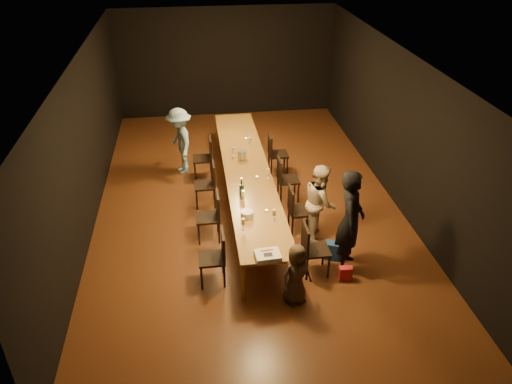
{
  "coord_description": "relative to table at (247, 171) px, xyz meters",
  "views": [
    {
      "loc": [
        -0.99,
        -8.75,
        5.36
      ],
      "look_at": [
        0.0,
        -1.34,
        1.0
      ],
      "focal_mm": 35.0,
      "sensor_mm": 36.0,
      "label": 1
    }
  ],
  "objects": [
    {
      "name": "chair_left_3",
      "position": [
        -0.85,
        1.2,
        -0.24
      ],
      "size": [
        0.42,
        0.42,
        0.93
      ],
      "primitive_type": null,
      "rotation": [
        0.0,
        0.0,
        1.57
      ],
      "color": "black",
      "rests_on": "ground"
    },
    {
      "name": "chair_right_0",
      "position": [
        0.85,
        -2.4,
        -0.24
      ],
      "size": [
        0.42,
        0.42,
        0.93
      ],
      "primitive_type": null,
      "rotation": [
        0.0,
        0.0,
        -1.57
      ],
      "color": "black",
      "rests_on": "ground"
    },
    {
      "name": "man_blue",
      "position": [
        -1.32,
        1.53,
        0.05
      ],
      "size": [
        0.78,
        1.08,
        1.51
      ],
      "primitive_type": "imported",
      "rotation": [
        0.0,
        0.0,
        -1.32
      ],
      "color": "#8DBBDA",
      "rests_on": "ground"
    },
    {
      "name": "chair_right_1",
      "position": [
        0.85,
        -1.2,
        -0.24
      ],
      "size": [
        0.42,
        0.42,
        0.93
      ],
      "primitive_type": null,
      "rotation": [
        0.0,
        0.0,
        -1.57
      ],
      "color": "black",
      "rests_on": "ground"
    },
    {
      "name": "wineglass_0",
      "position": [
        -0.3,
        -2.08,
        0.15
      ],
      "size": [
        0.06,
        0.06,
        0.21
      ],
      "primitive_type": null,
      "color": "beige",
      "rests_on": "table"
    },
    {
      "name": "champagne_bottle",
      "position": [
        -0.21,
        -1.02,
        0.23
      ],
      "size": [
        0.09,
        0.09,
        0.37
      ],
      "primitive_type": null,
      "rotation": [
        0.0,
        0.0,
        0.06
      ],
      "color": "black",
      "rests_on": "table"
    },
    {
      "name": "plate_stack",
      "position": [
        -0.2,
        -1.74,
        0.11
      ],
      "size": [
        0.26,
        0.26,
        0.12
      ],
      "primitive_type": "cylinder",
      "rotation": [
        0.0,
        0.0,
        0.25
      ],
      "color": "silver",
      "rests_on": "table"
    },
    {
      "name": "wineglass_3",
      "position": [
        0.36,
        -0.43,
        0.15
      ],
      "size": [
        0.06,
        0.06,
        0.21
      ],
      "primitive_type": null,
      "color": "beige",
      "rests_on": "table"
    },
    {
      "name": "wineglass_5",
      "position": [
        0.19,
        1.07,
        0.15
      ],
      "size": [
        0.06,
        0.06,
        0.21
      ],
      "primitive_type": null,
      "color": "silver",
      "rests_on": "table"
    },
    {
      "name": "table",
      "position": [
        0.0,
        0.0,
        0.0
      ],
      "size": [
        0.9,
        6.0,
        0.75
      ],
      "color": "brown",
      "rests_on": "ground"
    },
    {
      "name": "ice_bucket",
      "position": [
        -0.05,
        0.45,
        0.15
      ],
      "size": [
        0.2,
        0.2,
        0.2
      ],
      "primitive_type": "cylinder",
      "rotation": [
        0.0,
        0.0,
        0.14
      ],
      "color": "#ABACB0",
      "rests_on": "table"
    },
    {
      "name": "chair_left_0",
      "position": [
        -0.85,
        -2.4,
        -0.24
      ],
      "size": [
        0.42,
        0.42,
        0.93
      ],
      "primitive_type": null,
      "rotation": [
        0.0,
        0.0,
        1.57
      ],
      "color": "black",
      "rests_on": "ground"
    },
    {
      "name": "wineglass_4",
      "position": [
        -0.21,
        0.61,
        0.15
      ],
      "size": [
        0.06,
        0.06,
        0.21
      ],
      "primitive_type": null,
      "color": "silver",
      "rests_on": "table"
    },
    {
      "name": "woman_tan",
      "position": [
        1.15,
        -1.38,
        0.02
      ],
      "size": [
        0.62,
        0.76,
        1.45
      ],
      "primitive_type": "imported",
      "rotation": [
        0.0,
        0.0,
        1.47
      ],
      "color": "beige",
      "rests_on": "ground"
    },
    {
      "name": "wineglass_2",
      "position": [
        -0.22,
        -1.19,
        0.15
      ],
      "size": [
        0.06,
        0.06,
        0.21
      ],
      "primitive_type": null,
      "color": "silver",
      "rests_on": "table"
    },
    {
      "name": "birthday_cake",
      "position": [
        -0.03,
        -2.88,
        0.09
      ],
      "size": [
        0.39,
        0.32,
        0.09
      ],
      "rotation": [
        0.0,
        0.0,
        0.07
      ],
      "color": "white",
      "rests_on": "table"
    },
    {
      "name": "wineglass_1",
      "position": [
        0.23,
        -1.89,
        0.15
      ],
      "size": [
        0.06,
        0.06,
        0.21
      ],
      "primitive_type": null,
      "color": "beige",
      "rests_on": "table"
    },
    {
      "name": "woman_birthday",
      "position": [
        1.42,
        -2.28,
        0.2
      ],
      "size": [
        0.62,
        0.76,
        1.8
      ],
      "primitive_type": "imported",
      "rotation": [
        0.0,
        0.0,
        1.25
      ],
      "color": "black",
      "rests_on": "ground"
    },
    {
      "name": "room_shell",
      "position": [
        0.0,
        0.0,
        1.38
      ],
      "size": [
        6.04,
        10.04,
        3.02
      ],
      "color": "black",
      "rests_on": "ground"
    },
    {
      "name": "ground",
      "position": [
        0.0,
        0.0,
        -0.7
      ],
      "size": [
        10.0,
        10.0,
        0.0
      ],
      "primitive_type": "plane",
      "color": "#4F2613",
      "rests_on": "ground"
    },
    {
      "name": "chair_right_2",
      "position": [
        0.85,
        0.0,
        -0.24
      ],
      "size": [
        0.42,
        0.42,
        0.93
      ],
      "primitive_type": null,
      "rotation": [
        0.0,
        0.0,
        -1.57
      ],
      "color": "black",
      "rests_on": "ground"
    },
    {
      "name": "tealight_mid",
      "position": [
        0.15,
        -0.38,
        0.06
      ],
      "size": [
        0.05,
        0.05,
        0.03
      ],
      "primitive_type": "cylinder",
      "color": "#B2B7B2",
      "rests_on": "table"
    },
    {
      "name": "tealight_far",
      "position": [
        0.15,
        1.43,
        0.06
      ],
      "size": [
        0.05,
        0.05,
        0.03
      ],
      "primitive_type": "cylinder",
      "color": "#B2B7B2",
      "rests_on": "table"
    },
    {
      "name": "gift_bag_red",
      "position": [
        1.3,
        -2.66,
        -0.58
      ],
      "size": [
        0.21,
        0.12,
        0.25
      ],
      "primitive_type": "cube",
      "rotation": [
        0.0,
        0.0,
        -0.05
      ],
      "color": "red",
      "rests_on": "ground"
    },
    {
      "name": "chair_right_3",
      "position": [
        0.85,
        1.2,
        -0.24
      ],
      "size": [
        0.42,
        0.42,
        0.93
      ],
      "primitive_type": null,
      "rotation": [
        0.0,
        0.0,
        -1.57
      ],
      "color": "black",
      "rests_on": "ground"
    },
    {
      "name": "gift_bag_blue",
      "position": [
        1.23,
        -2.08,
        -0.54
      ],
      "size": [
        0.31,
        0.26,
        0.32
      ],
      "primitive_type": "cube",
      "rotation": [
        0.0,
        0.0,
        -0.41
      ],
      "color": "#224A94",
      "rests_on": "ground"
    },
    {
      "name": "child",
      "position": [
        0.39,
        -3.03,
        -0.19
      ],
      "size": [
        0.59,
        0.5,
        1.02
      ],
      "primitive_type": "imported",
      "rotation": [
        0.0,
        0.0,
        0.41
      ],
      "color": "#463627",
      "rests_on": "ground"
    },
    {
      "name": "tealight_near",
      "position": [
        0.15,
        -1.6,
        0.06
      ],
      "size": [
        0.05,
        0.05,
        0.03
      ],
      "primitive_type": "cylinder",
      "color": "#B2B7B2",
      "rests_on": "table"
    },
    {
      "name": "chair_left_2",
      "position": [
        -0.85,
        0.0,
        -0.24
      ],
      "size": [
        0.42,
        0.42,
        0.93
      ],
      "primitive_type": null,
      "rotation": [
        0.0,
        0.0,
        1.57
      ],
      "color": "black",
      "rests_on": "ground"
    },
    {
      "name": "chair_left_1",
      "position": [
        -0.85,
        -1.2,
        -0.24
      ],
      "size": [
        0.42,
        0.42,
        0.93
      ],
      "primitive_type": null,
      "rotation": [
        0.0,
        0.0,
        1.57
      ],
      "color": "black",
      "rests_on": "ground"
    }
  ]
}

